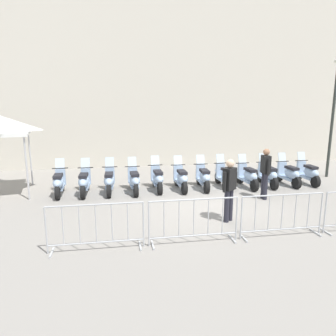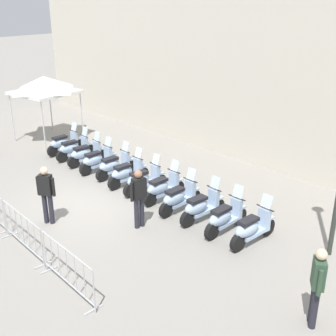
{
  "view_description": "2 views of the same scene",
  "coord_description": "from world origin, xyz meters",
  "px_view_note": "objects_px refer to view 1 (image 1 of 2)",
  "views": [
    {
      "loc": [
        -4.47,
        -8.23,
        3.13
      ],
      "look_at": [
        -0.44,
        2.37,
        0.82
      ],
      "focal_mm": 32.78,
      "sensor_mm": 36.0,
      "label": 1
    },
    {
      "loc": [
        9.13,
        -8.1,
        6.01
      ],
      "look_at": [
        1.81,
        1.9,
        1.11
      ],
      "focal_mm": 45.59,
      "sensor_mm": 36.0,
      "label": 2
    }
  ],
  "objects_px": {
    "motorcycle_4": "(157,179)",
    "motorcycle_7": "(225,176)",
    "motorcycle_0": "(59,183)",
    "motorcycle_2": "(109,181)",
    "barrier_segment_1": "(194,221)",
    "motorcycle_11": "(308,173)",
    "officer_near_row_end": "(229,187)",
    "motorcycle_1": "(84,182)",
    "motorcycle_8": "(248,176)",
    "barrier_segment_2": "(282,216)",
    "motorcycle_3": "(134,181)",
    "motorcycle_9": "(268,175)",
    "officer_by_barriers": "(265,171)",
    "street_lamp": "(334,106)",
    "motorcycle_5": "(181,179)",
    "motorcycle_10": "(289,174)",
    "barrier_segment_0": "(96,228)",
    "motorcycle_6": "(203,177)"
  },
  "relations": [
    {
      "from": "motorcycle_0",
      "to": "motorcycle_4",
      "type": "height_order",
      "value": "same"
    },
    {
      "from": "motorcycle_1",
      "to": "officer_near_row_end",
      "type": "distance_m",
      "value": 5.34
    },
    {
      "from": "motorcycle_0",
      "to": "street_lamp",
      "type": "distance_m",
      "value": 11.66
    },
    {
      "from": "motorcycle_5",
      "to": "street_lamp",
      "type": "height_order",
      "value": "street_lamp"
    },
    {
      "from": "motorcycle_1",
      "to": "street_lamp",
      "type": "bearing_deg",
      "value": -5.2
    },
    {
      "from": "motorcycle_2",
      "to": "barrier_segment_1",
      "type": "distance_m",
      "value": 4.92
    },
    {
      "from": "officer_by_barriers",
      "to": "officer_near_row_end",
      "type": "bearing_deg",
      "value": -148.8
    },
    {
      "from": "motorcycle_8",
      "to": "officer_by_barriers",
      "type": "bearing_deg",
      "value": -103.71
    },
    {
      "from": "barrier_segment_2",
      "to": "officer_near_row_end",
      "type": "bearing_deg",
      "value": 116.39
    },
    {
      "from": "motorcycle_0",
      "to": "barrier_segment_2",
      "type": "relative_size",
      "value": 0.83
    },
    {
      "from": "motorcycle_2",
      "to": "motorcycle_9",
      "type": "relative_size",
      "value": 1.0
    },
    {
      "from": "motorcycle_9",
      "to": "barrier_segment_2",
      "type": "distance_m",
      "value": 4.9
    },
    {
      "from": "barrier_segment_2",
      "to": "motorcycle_7",
      "type": "bearing_deg",
      "value": 76.02
    },
    {
      "from": "motorcycle_10",
      "to": "motorcycle_7",
      "type": "bearing_deg",
      "value": 167.32
    },
    {
      "from": "motorcycle_1",
      "to": "barrier_segment_0",
      "type": "relative_size",
      "value": 0.83
    },
    {
      "from": "motorcycle_1",
      "to": "motorcycle_10",
      "type": "distance_m",
      "value": 7.9
    },
    {
      "from": "motorcycle_3",
      "to": "barrier_segment_2",
      "type": "distance_m",
      "value": 5.53
    },
    {
      "from": "motorcycle_4",
      "to": "motorcycle_7",
      "type": "relative_size",
      "value": 1.0
    },
    {
      "from": "motorcycle_9",
      "to": "motorcycle_3",
      "type": "bearing_deg",
      "value": 169.31
    },
    {
      "from": "motorcycle_11",
      "to": "officer_near_row_end",
      "type": "relative_size",
      "value": 0.99
    },
    {
      "from": "motorcycle_2",
      "to": "motorcycle_6",
      "type": "xyz_separation_m",
      "value": [
        3.44,
        -0.69,
        0.0
      ]
    },
    {
      "from": "motorcycle_2",
      "to": "motorcycle_8",
      "type": "height_order",
      "value": "same"
    },
    {
      "from": "motorcycle_7",
      "to": "officer_by_barriers",
      "type": "height_order",
      "value": "officer_by_barriers"
    },
    {
      "from": "motorcycle_10",
      "to": "street_lamp",
      "type": "relative_size",
      "value": 0.34
    },
    {
      "from": "motorcycle_2",
      "to": "barrier_segment_0",
      "type": "bearing_deg",
      "value": -103.81
    },
    {
      "from": "motorcycle_11",
      "to": "barrier_segment_2",
      "type": "relative_size",
      "value": 0.83
    },
    {
      "from": "motorcycle_5",
      "to": "officer_near_row_end",
      "type": "xyz_separation_m",
      "value": [
        -0.02,
        -3.36,
        0.53
      ]
    },
    {
      "from": "motorcycle_7",
      "to": "motorcycle_2",
      "type": "bearing_deg",
      "value": 169.58
    },
    {
      "from": "motorcycle_0",
      "to": "motorcycle_9",
      "type": "distance_m",
      "value": 7.89
    },
    {
      "from": "motorcycle_11",
      "to": "barrier_segment_1",
      "type": "xyz_separation_m",
      "value": [
        -6.69,
        -3.31,
        0.07
      ]
    },
    {
      "from": "motorcycle_1",
      "to": "officer_near_row_end",
      "type": "height_order",
      "value": "officer_near_row_end"
    },
    {
      "from": "motorcycle_5",
      "to": "motorcycle_7",
      "type": "relative_size",
      "value": 1.0
    },
    {
      "from": "motorcycle_3",
      "to": "officer_by_barriers",
      "type": "distance_m",
      "value": 4.6
    },
    {
      "from": "motorcycle_0",
      "to": "barrier_segment_2",
      "type": "bearing_deg",
      "value": -48.73
    },
    {
      "from": "motorcycle_4",
      "to": "street_lamp",
      "type": "distance_m",
      "value": 8.3
    },
    {
      "from": "motorcycle_2",
      "to": "motorcycle_8",
      "type": "xyz_separation_m",
      "value": [
        5.16,
        -1.1,
        0.0
      ]
    },
    {
      "from": "motorcycle_8",
      "to": "motorcycle_4",
      "type": "bearing_deg",
      "value": 166.31
    },
    {
      "from": "motorcycle_8",
      "to": "street_lamp",
      "type": "xyz_separation_m",
      "value": [
        4.43,
        0.31,
        2.65
      ]
    },
    {
      "from": "motorcycle_3",
      "to": "motorcycle_0",
      "type": "bearing_deg",
      "value": 166.45
    },
    {
      "from": "motorcycle_2",
      "to": "motorcycle_11",
      "type": "height_order",
      "value": "same"
    },
    {
      "from": "barrier_segment_1",
      "to": "street_lamp",
      "type": "distance_m",
      "value": 9.77
    },
    {
      "from": "motorcycle_7",
      "to": "motorcycle_9",
      "type": "height_order",
      "value": "same"
    },
    {
      "from": "motorcycle_8",
      "to": "barrier_segment_2",
      "type": "height_order",
      "value": "motorcycle_8"
    },
    {
      "from": "motorcycle_9",
      "to": "motorcycle_11",
      "type": "relative_size",
      "value": 1.0
    },
    {
      "from": "motorcycle_8",
      "to": "barrier_segment_1",
      "type": "xyz_separation_m",
      "value": [
        -4.09,
        -3.7,
        0.07
      ]
    },
    {
      "from": "officer_by_barriers",
      "to": "motorcycle_7",
      "type": "bearing_deg",
      "value": 105.63
    },
    {
      "from": "motorcycle_5",
      "to": "barrier_segment_0",
      "type": "xyz_separation_m",
      "value": [
        -3.66,
        -3.84,
        0.07
      ]
    },
    {
      "from": "motorcycle_11",
      "to": "street_lamp",
      "type": "height_order",
      "value": "street_lamp"
    },
    {
      "from": "barrier_segment_0",
      "to": "barrier_segment_1",
      "type": "distance_m",
      "value": 2.19
    },
    {
      "from": "motorcycle_10",
      "to": "officer_by_barriers",
      "type": "height_order",
      "value": "officer_by_barriers"
    }
  ]
}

